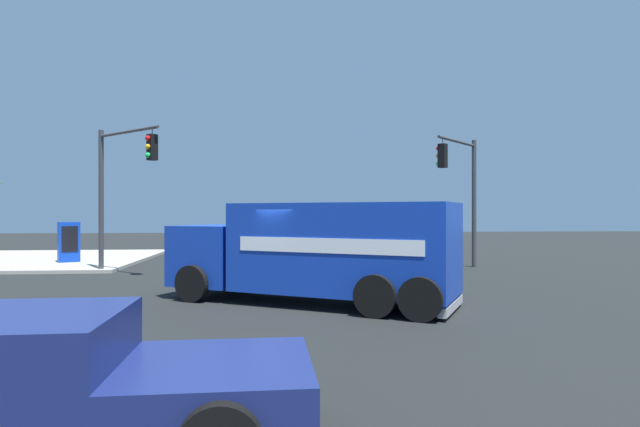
{
  "coord_description": "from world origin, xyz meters",
  "views": [
    {
      "loc": [
        -13.99,
        0.82,
        2.41
      ],
      "look_at": [
        -0.71,
        -0.4,
        2.4
      ],
      "focal_mm": 28.93,
      "sensor_mm": 36.0,
      "label": 1
    }
  ],
  "objects_px": {
    "traffic_light_primary": "(118,176)",
    "vending_machine_red": "(69,242)",
    "delivery_truck": "(318,250)",
    "pickup_navy": "(55,376)",
    "traffic_light_secondary": "(463,183)"
  },
  "relations": [
    {
      "from": "vending_machine_red",
      "to": "traffic_light_secondary",
      "type": "bearing_deg",
      "value": -101.23
    },
    {
      "from": "pickup_navy",
      "to": "traffic_light_secondary",
      "type": "bearing_deg",
      "value": -33.2
    },
    {
      "from": "traffic_light_secondary",
      "to": "delivery_truck",
      "type": "bearing_deg",
      "value": 137.89
    },
    {
      "from": "traffic_light_primary",
      "to": "vending_machine_red",
      "type": "xyz_separation_m",
      "value": [
        4.06,
        3.4,
        -2.79
      ]
    },
    {
      "from": "delivery_truck",
      "to": "traffic_light_secondary",
      "type": "distance_m",
      "value": 10.62
    },
    {
      "from": "traffic_light_secondary",
      "to": "pickup_navy",
      "type": "distance_m",
      "value": 19.22
    },
    {
      "from": "vending_machine_red",
      "to": "delivery_truck",
      "type": "bearing_deg",
      "value": -136.4
    },
    {
      "from": "delivery_truck",
      "to": "traffic_light_primary",
      "type": "bearing_deg",
      "value": 45.5
    },
    {
      "from": "traffic_light_primary",
      "to": "pickup_navy",
      "type": "bearing_deg",
      "value": -166.0
    },
    {
      "from": "delivery_truck",
      "to": "pickup_navy",
      "type": "distance_m",
      "value": 8.91
    },
    {
      "from": "delivery_truck",
      "to": "traffic_light_primary",
      "type": "height_order",
      "value": "traffic_light_primary"
    },
    {
      "from": "traffic_light_primary",
      "to": "vending_machine_red",
      "type": "relative_size",
      "value": 3.06
    },
    {
      "from": "traffic_light_primary",
      "to": "pickup_navy",
      "type": "relative_size",
      "value": 1.08
    },
    {
      "from": "traffic_light_primary",
      "to": "vending_machine_red",
      "type": "distance_m",
      "value": 5.99
    },
    {
      "from": "traffic_light_primary",
      "to": "pickup_navy",
      "type": "distance_m",
      "value": 16.1
    }
  ]
}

